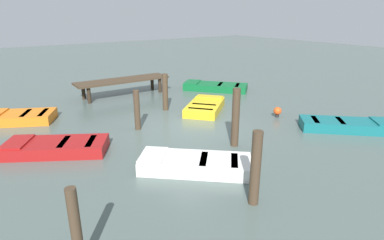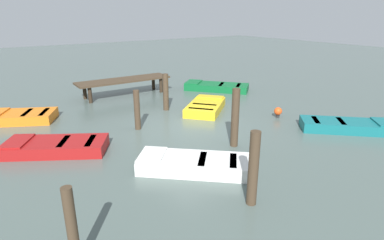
{
  "view_description": "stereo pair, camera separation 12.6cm",
  "coord_description": "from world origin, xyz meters",
  "px_view_note": "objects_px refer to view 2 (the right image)",
  "views": [
    {
      "loc": [
        -7.12,
        -10.01,
        4.56
      ],
      "look_at": [
        0.0,
        0.0,
        0.35
      ],
      "focal_mm": 29.51,
      "sensor_mm": 36.0,
      "label": 1
    },
    {
      "loc": [
        -7.01,
        -10.08,
        4.56
      ],
      "look_at": [
        0.0,
        0.0,
        0.35
      ],
      "focal_mm": 29.51,
      "sensor_mm": 36.0,
      "label": 2
    }
  ],
  "objects_px": {
    "rowboat_red": "(56,146)",
    "mooring_piling_mid_right": "(253,169)",
    "mooring_piling_center": "(166,92)",
    "dock_segment": "(124,81)",
    "rowboat_teal": "(348,126)",
    "rowboat_white": "(193,164)",
    "mooring_piling_near_right": "(72,229)",
    "rowboat_green": "(216,87)",
    "mooring_piling_mid_left": "(235,118)",
    "mooring_piling_near_left": "(137,110)",
    "rowboat_yellow": "(206,107)",
    "rowboat_orange": "(22,116)",
    "marker_buoy": "(278,111)"
  },
  "relations": [
    {
      "from": "mooring_piling_mid_left",
      "to": "rowboat_orange",
      "type": "bearing_deg",
      "value": 128.44
    },
    {
      "from": "rowboat_yellow",
      "to": "rowboat_orange",
      "type": "relative_size",
      "value": 1.01
    },
    {
      "from": "rowboat_orange",
      "to": "dock_segment",
      "type": "bearing_deg",
      "value": -135.57
    },
    {
      "from": "rowboat_red",
      "to": "mooring_piling_center",
      "type": "height_order",
      "value": "mooring_piling_center"
    },
    {
      "from": "rowboat_orange",
      "to": "rowboat_red",
      "type": "bearing_deg",
      "value": 123.62
    },
    {
      "from": "rowboat_yellow",
      "to": "rowboat_green",
      "type": "height_order",
      "value": "same"
    },
    {
      "from": "rowboat_teal",
      "to": "mooring_piling_near_right",
      "type": "xyz_separation_m",
      "value": [
        -11.11,
        -1.1,
        0.64
      ]
    },
    {
      "from": "rowboat_teal",
      "to": "rowboat_orange",
      "type": "xyz_separation_m",
      "value": [
        -10.66,
        8.84,
        0.0
      ]
    },
    {
      "from": "rowboat_teal",
      "to": "rowboat_white",
      "type": "bearing_deg",
      "value": -142.94
    },
    {
      "from": "rowboat_white",
      "to": "marker_buoy",
      "type": "distance_m",
      "value": 6.39
    },
    {
      "from": "rowboat_yellow",
      "to": "rowboat_red",
      "type": "distance_m",
      "value": 7.15
    },
    {
      "from": "rowboat_yellow",
      "to": "mooring_piling_near_left",
      "type": "relative_size",
      "value": 1.88
    },
    {
      "from": "rowboat_yellow",
      "to": "mooring_piling_near_left",
      "type": "bearing_deg",
      "value": 146.47
    },
    {
      "from": "rowboat_green",
      "to": "mooring_piling_near_right",
      "type": "height_order",
      "value": "mooring_piling_near_right"
    },
    {
      "from": "rowboat_yellow",
      "to": "rowboat_green",
      "type": "xyz_separation_m",
      "value": [
        3.14,
        3.07,
        -0.0
      ]
    },
    {
      "from": "rowboat_white",
      "to": "mooring_piling_mid_right",
      "type": "relative_size",
      "value": 1.71
    },
    {
      "from": "rowboat_yellow",
      "to": "rowboat_teal",
      "type": "height_order",
      "value": "same"
    },
    {
      "from": "rowboat_white",
      "to": "mooring_piling_near_left",
      "type": "xyz_separation_m",
      "value": [
        0.18,
        4.21,
        0.6
      ]
    },
    {
      "from": "rowboat_orange",
      "to": "marker_buoy",
      "type": "height_order",
      "value": "marker_buoy"
    },
    {
      "from": "rowboat_teal",
      "to": "rowboat_red",
      "type": "distance_m",
      "value": 11.18
    },
    {
      "from": "mooring_piling_near_left",
      "to": "rowboat_white",
      "type": "bearing_deg",
      "value": -92.49
    },
    {
      "from": "rowboat_orange",
      "to": "marker_buoy",
      "type": "xyz_separation_m",
      "value": [
        9.64,
        -6.08,
        0.07
      ]
    },
    {
      "from": "rowboat_yellow",
      "to": "mooring_piling_mid_left",
      "type": "xyz_separation_m",
      "value": [
        -1.72,
        -3.96,
        0.84
      ]
    },
    {
      "from": "mooring_piling_mid_right",
      "to": "mooring_piling_near_left",
      "type": "bearing_deg",
      "value": 89.93
    },
    {
      "from": "rowboat_yellow",
      "to": "mooring_piling_mid_left",
      "type": "height_order",
      "value": "mooring_piling_mid_left"
    },
    {
      "from": "rowboat_yellow",
      "to": "mooring_piling_mid_left",
      "type": "distance_m",
      "value": 4.39
    },
    {
      "from": "mooring_piling_center",
      "to": "marker_buoy",
      "type": "height_order",
      "value": "mooring_piling_center"
    },
    {
      "from": "dock_segment",
      "to": "marker_buoy",
      "type": "bearing_deg",
      "value": -61.2
    },
    {
      "from": "rowboat_green",
      "to": "marker_buoy",
      "type": "height_order",
      "value": "marker_buoy"
    },
    {
      "from": "rowboat_green",
      "to": "rowboat_orange",
      "type": "xyz_separation_m",
      "value": [
        -10.69,
        0.32,
        0.0
      ]
    },
    {
      "from": "rowboat_orange",
      "to": "mooring_piling_center",
      "type": "xyz_separation_m",
      "value": [
        6.07,
        -2.14,
        0.67
      ]
    },
    {
      "from": "rowboat_teal",
      "to": "mooring_piling_mid_right",
      "type": "xyz_separation_m",
      "value": [
        -6.92,
        -1.47,
        0.76
      ]
    },
    {
      "from": "dock_segment",
      "to": "rowboat_teal",
      "type": "distance_m",
      "value": 11.72
    },
    {
      "from": "rowboat_yellow",
      "to": "rowboat_orange",
      "type": "distance_m",
      "value": 8.27
    },
    {
      "from": "marker_buoy",
      "to": "mooring_piling_near_left",
      "type": "bearing_deg",
      "value": 159.02
    },
    {
      "from": "dock_segment",
      "to": "rowboat_white",
      "type": "height_order",
      "value": "dock_segment"
    },
    {
      "from": "rowboat_white",
      "to": "rowboat_red",
      "type": "bearing_deg",
      "value": -8.25
    },
    {
      "from": "mooring_piling_mid_left",
      "to": "marker_buoy",
      "type": "relative_size",
      "value": 4.39
    },
    {
      "from": "rowboat_red",
      "to": "mooring_piling_mid_right",
      "type": "bearing_deg",
      "value": 149.57
    },
    {
      "from": "rowboat_teal",
      "to": "dock_segment",
      "type": "bearing_deg",
      "value": 159.55
    },
    {
      "from": "rowboat_white",
      "to": "mooring_piling_near_right",
      "type": "height_order",
      "value": "mooring_piling_near_right"
    },
    {
      "from": "mooring_piling_mid_right",
      "to": "mooring_piling_near_left",
      "type": "distance_m",
      "value": 6.5
    },
    {
      "from": "dock_segment",
      "to": "mooring_piling_near_right",
      "type": "height_order",
      "value": "mooring_piling_near_right"
    },
    {
      "from": "mooring_piling_mid_left",
      "to": "mooring_piling_center",
      "type": "distance_m",
      "value": 5.22
    },
    {
      "from": "rowboat_green",
      "to": "mooring_piling_mid_left",
      "type": "height_order",
      "value": "mooring_piling_mid_left"
    },
    {
      "from": "rowboat_white",
      "to": "mooring_piling_near_right",
      "type": "relative_size",
      "value": 1.94
    },
    {
      "from": "rowboat_white",
      "to": "dock_segment",
      "type": "bearing_deg",
      "value": -59.3
    },
    {
      "from": "mooring_piling_near_left",
      "to": "rowboat_green",
      "type": "bearing_deg",
      "value": 26.73
    },
    {
      "from": "rowboat_white",
      "to": "rowboat_teal",
      "type": "bearing_deg",
      "value": -144.34
    },
    {
      "from": "mooring_piling_near_left",
      "to": "mooring_piling_mid_right",
      "type": "bearing_deg",
      "value": -90.07
    }
  ]
}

